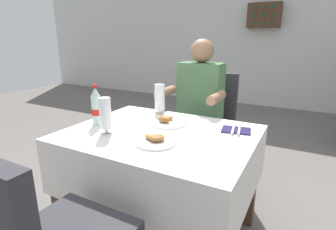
# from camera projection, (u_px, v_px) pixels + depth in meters

# --- Properties ---
(ground_plane) EXTENTS (11.00, 11.00, 0.00)m
(ground_plane) POSITION_uv_depth(u_px,v_px,m) (149.00, 229.00, 1.82)
(ground_plane) COLOR #66605B
(back_wall) EXTENTS (11.00, 0.12, 3.05)m
(back_wall) POSITION_uv_depth(u_px,v_px,m) (266.00, 23.00, 4.80)
(back_wall) COLOR silver
(back_wall) RESTS_ON ground
(main_dining_table) EXTENTS (1.10, 0.87, 0.72)m
(main_dining_table) POSITION_uv_depth(u_px,v_px,m) (160.00, 157.00, 1.63)
(main_dining_table) COLOR white
(main_dining_table) RESTS_ON ground
(chair_far_diner_seat) EXTENTS (0.44, 0.50, 0.97)m
(chair_far_diner_seat) POSITION_uv_depth(u_px,v_px,m) (207.00, 122.00, 2.33)
(chair_far_diner_seat) COLOR #2D2D33
(chair_far_diner_seat) RESTS_ON ground
(seated_diner_far) EXTENTS (0.50, 0.46, 1.26)m
(seated_diner_far) POSITION_uv_depth(u_px,v_px,m) (198.00, 106.00, 2.22)
(seated_diner_far) COLOR #282D42
(seated_diner_far) RESTS_ON ground
(plate_near_camera) EXTENTS (0.22, 0.22, 0.05)m
(plate_near_camera) POSITION_uv_depth(u_px,v_px,m) (155.00, 140.00, 1.42)
(plate_near_camera) COLOR white
(plate_near_camera) RESTS_ON main_dining_table
(plate_far_diner) EXTENTS (0.25, 0.25, 0.05)m
(plate_far_diner) POSITION_uv_depth(u_px,v_px,m) (167.00, 121.00, 1.74)
(plate_far_diner) COLOR white
(plate_far_diner) RESTS_ON main_dining_table
(beer_glass_left) EXTENTS (0.07, 0.07, 0.22)m
(beer_glass_left) POSITION_uv_depth(u_px,v_px,m) (105.00, 115.00, 1.52)
(beer_glass_left) COLOR white
(beer_glass_left) RESTS_ON main_dining_table
(beer_glass_middle) EXTENTS (0.07, 0.07, 0.22)m
(beer_glass_middle) POSITION_uv_depth(u_px,v_px,m) (160.00, 99.00, 1.93)
(beer_glass_middle) COLOR white
(beer_glass_middle) RESTS_ON main_dining_table
(cola_bottle_primary) EXTENTS (0.06, 0.06, 0.26)m
(cola_bottle_primary) POSITION_uv_depth(u_px,v_px,m) (96.00, 107.00, 1.69)
(cola_bottle_primary) COLOR silver
(cola_bottle_primary) RESTS_ON main_dining_table
(napkin_cutlery_set) EXTENTS (0.19, 0.20, 0.01)m
(napkin_cutlery_set) POSITION_uv_depth(u_px,v_px,m) (236.00, 130.00, 1.60)
(napkin_cutlery_set) COLOR #231E4C
(napkin_cutlery_set) RESTS_ON main_dining_table
(wall_bottle_rack) EXTENTS (0.56, 0.21, 0.42)m
(wall_bottle_rack) POSITION_uv_depth(u_px,v_px,m) (264.00, 15.00, 4.64)
(wall_bottle_rack) COLOR #472D1E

